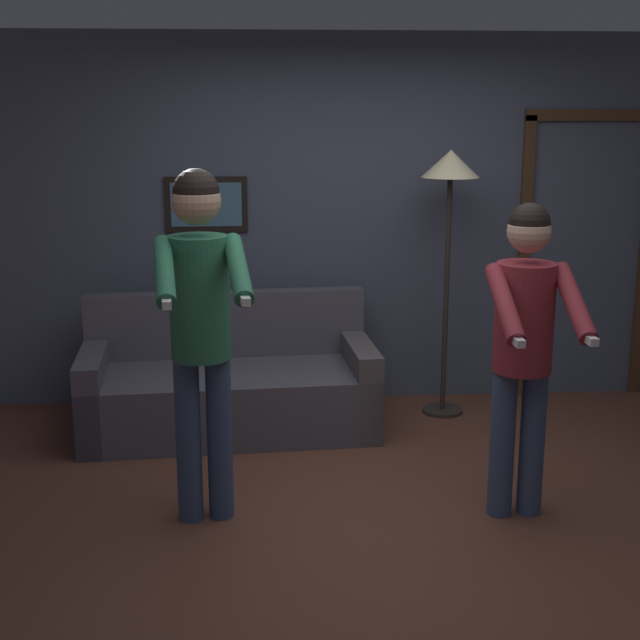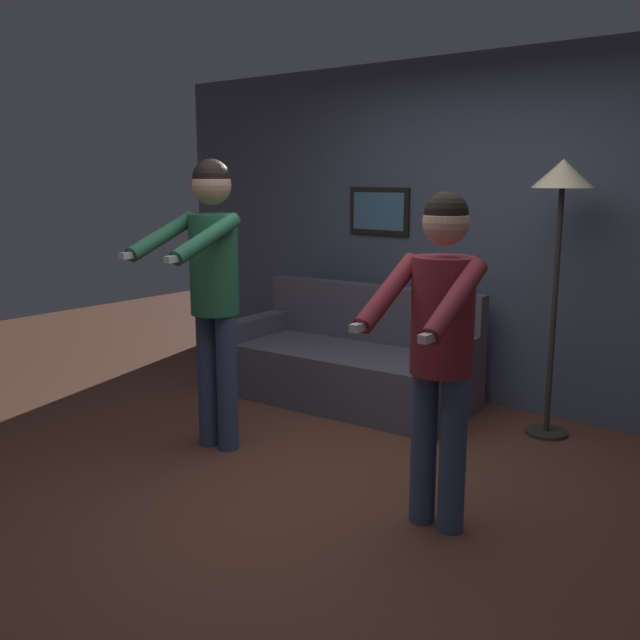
# 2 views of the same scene
# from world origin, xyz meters

# --- Properties ---
(ground_plane) EXTENTS (12.00, 12.00, 0.00)m
(ground_plane) POSITION_xyz_m (0.00, 0.00, 0.00)
(ground_plane) COLOR brown
(back_wall_assembly) EXTENTS (6.40, 0.10, 2.60)m
(back_wall_assembly) POSITION_xyz_m (0.02, 1.99, 1.30)
(back_wall_assembly) COLOR #4A5267
(back_wall_assembly) RESTS_ON ground_plane
(couch) EXTENTS (1.96, 0.98, 0.87)m
(couch) POSITION_xyz_m (-0.85, 1.37, 0.28)
(couch) COLOR #504D58
(couch) RESTS_ON ground_plane
(torchiere_lamp) EXTENTS (0.39, 0.39, 1.82)m
(torchiere_lamp) POSITION_xyz_m (0.64, 1.59, 1.57)
(torchiere_lamp) COLOR #332D28
(torchiere_lamp) RESTS_ON ground_plane
(person_standing_left) EXTENTS (0.49, 0.76, 1.82)m
(person_standing_left) POSITION_xyz_m (-0.93, 0.03, 1.12)
(person_standing_left) COLOR #34496D
(person_standing_left) RESTS_ON ground_plane
(person_standing_right) EXTENTS (0.44, 0.65, 1.65)m
(person_standing_right) POSITION_xyz_m (0.70, -0.03, 0.99)
(person_standing_right) COLOR #3D5074
(person_standing_right) RESTS_ON ground_plane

